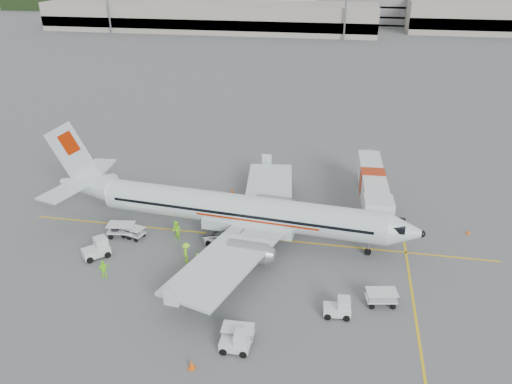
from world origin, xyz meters
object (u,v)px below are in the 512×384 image
tug_fore (337,307)px  tug_aft (96,248)px  aircraft (240,191)px  jet_bridge (371,190)px  tug_mid (235,341)px  belt_loader (225,234)px

tug_fore → tug_aft: (-21.06, 3.98, 0.11)m
aircraft → jet_bridge: bearing=39.0°
jet_bridge → tug_fore: bearing=-101.9°
tug_fore → jet_bridge: bearing=77.2°
tug_aft → jet_bridge: bearing=-13.2°
tug_fore → tug_mid: tug_mid is taller
aircraft → tug_fore: aircraft is taller
belt_loader → tug_mid: size_ratio=2.42×
tug_fore → aircraft: bearing=129.4°
tug_fore → tug_aft: tug_aft is taller
jet_bridge → tug_mid: bearing=-115.5°
tug_mid → tug_aft: bearing=148.3°
tug_fore → belt_loader: bearing=138.8°
tug_mid → tug_fore: bearing=36.3°
jet_bridge → tug_mid: jet_bridge is taller
jet_bridge → tug_aft: jet_bridge is taller
jet_bridge → tug_mid: (-9.23, -22.74, -1.33)m
jet_bridge → belt_loader: jet_bridge is taller
aircraft → tug_mid: (2.76, -14.62, -4.01)m
belt_loader → tug_aft: size_ratio=2.13×
jet_bridge → tug_aft: size_ratio=7.06×
belt_loader → tug_mid: (3.76, -12.62, -0.54)m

